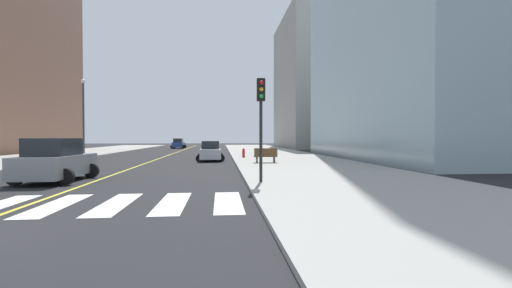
{
  "coord_description": "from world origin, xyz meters",
  "views": [
    {
      "loc": [
        6.06,
        -7.72,
        2.16
      ],
      "look_at": [
        9.67,
        28.46,
        1.41
      ],
      "focal_mm": 24.91,
      "sensor_mm": 36.0,
      "label": 1
    }
  ],
  "objects_px": {
    "car_gray_third": "(56,161)",
    "park_bench": "(266,156)",
    "traffic_light_near_corner": "(261,109)",
    "car_blue_second": "(178,144)",
    "street_lamp": "(83,111)",
    "fire_hydrant": "(244,153)",
    "car_silver_nearest": "(210,152)"
  },
  "relations": [
    {
      "from": "car_gray_third",
      "to": "park_bench",
      "type": "height_order",
      "value": "car_gray_third"
    },
    {
      "from": "park_bench",
      "to": "car_gray_third",
      "type": "bearing_deg",
      "value": 130.5
    },
    {
      "from": "traffic_light_near_corner",
      "to": "car_blue_second",
      "type": "bearing_deg",
      "value": -79.39
    },
    {
      "from": "car_blue_second",
      "to": "street_lamp",
      "type": "bearing_deg",
      "value": -102.35
    },
    {
      "from": "park_bench",
      "to": "street_lamp",
      "type": "xyz_separation_m",
      "value": [
        -18.03,
        12.16,
        4.2
      ]
    },
    {
      "from": "street_lamp",
      "to": "fire_hydrant",
      "type": "bearing_deg",
      "value": -16.56
    },
    {
      "from": "street_lamp",
      "to": "car_silver_nearest",
      "type": "bearing_deg",
      "value": -29.09
    },
    {
      "from": "street_lamp",
      "to": "park_bench",
      "type": "bearing_deg",
      "value": -34.01
    },
    {
      "from": "car_gray_third",
      "to": "traffic_light_near_corner",
      "type": "distance_m",
      "value": 10.23
    },
    {
      "from": "car_gray_third",
      "to": "fire_hydrant",
      "type": "height_order",
      "value": "car_gray_third"
    },
    {
      "from": "fire_hydrant",
      "to": "street_lamp",
      "type": "bearing_deg",
      "value": 163.44
    },
    {
      "from": "car_blue_second",
      "to": "street_lamp",
      "type": "distance_m",
      "value": 28.29
    },
    {
      "from": "street_lamp",
      "to": "traffic_light_near_corner",
      "type": "bearing_deg",
      "value": -55.57
    },
    {
      "from": "car_gray_third",
      "to": "traffic_light_near_corner",
      "type": "bearing_deg",
      "value": -11.22
    },
    {
      "from": "car_blue_second",
      "to": "car_gray_third",
      "type": "height_order",
      "value": "car_gray_third"
    },
    {
      "from": "fire_hydrant",
      "to": "park_bench",
      "type": "bearing_deg",
      "value": -80.11
    },
    {
      "from": "traffic_light_near_corner",
      "to": "fire_hydrant",
      "type": "distance_m",
      "value": 19.05
    },
    {
      "from": "car_silver_nearest",
      "to": "car_blue_second",
      "type": "distance_m",
      "value": 35.43
    },
    {
      "from": "car_blue_second",
      "to": "car_silver_nearest",
      "type": "bearing_deg",
      "value": -77.18
    },
    {
      "from": "car_silver_nearest",
      "to": "car_gray_third",
      "type": "height_order",
      "value": "car_gray_third"
    },
    {
      "from": "car_gray_third",
      "to": "park_bench",
      "type": "distance_m",
      "value": 14.76
    },
    {
      "from": "car_gray_third",
      "to": "fire_hydrant",
      "type": "bearing_deg",
      "value": 60.52
    },
    {
      "from": "car_silver_nearest",
      "to": "traffic_light_near_corner",
      "type": "height_order",
      "value": "traffic_light_near_corner"
    },
    {
      "from": "car_silver_nearest",
      "to": "car_gray_third",
      "type": "bearing_deg",
      "value": 62.12
    },
    {
      "from": "car_gray_third",
      "to": "traffic_light_near_corner",
      "type": "relative_size",
      "value": 1.03
    },
    {
      "from": "park_bench",
      "to": "fire_hydrant",
      "type": "height_order",
      "value": "park_bench"
    },
    {
      "from": "car_silver_nearest",
      "to": "fire_hydrant",
      "type": "height_order",
      "value": "car_silver_nearest"
    },
    {
      "from": "car_silver_nearest",
      "to": "fire_hydrant",
      "type": "bearing_deg",
      "value": -141.67
    },
    {
      "from": "car_blue_second",
      "to": "park_bench",
      "type": "height_order",
      "value": "car_blue_second"
    },
    {
      "from": "car_silver_nearest",
      "to": "park_bench",
      "type": "height_order",
      "value": "car_silver_nearest"
    },
    {
      "from": "car_silver_nearest",
      "to": "street_lamp",
      "type": "height_order",
      "value": "street_lamp"
    },
    {
      "from": "car_blue_second",
      "to": "traffic_light_near_corner",
      "type": "height_order",
      "value": "traffic_light_near_corner"
    }
  ]
}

